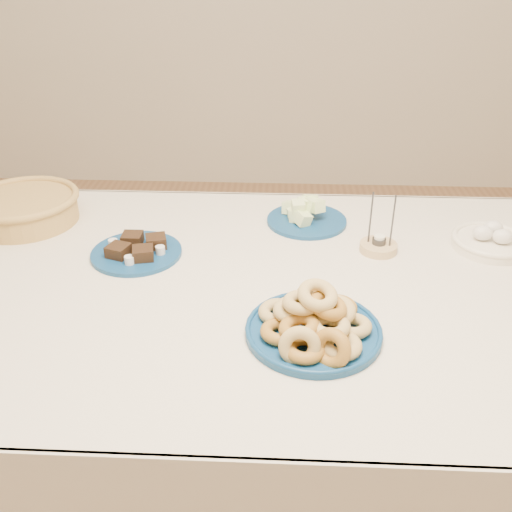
% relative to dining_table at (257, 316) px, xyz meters
% --- Properties ---
extents(ground, '(5.00, 5.00, 0.00)m').
position_rel_dining_table_xyz_m(ground, '(0.00, 0.00, -0.64)').
color(ground, '#926745').
rests_on(ground, ground).
extents(dining_table, '(1.71, 1.11, 0.75)m').
position_rel_dining_table_xyz_m(dining_table, '(0.00, 0.00, 0.00)').
color(dining_table, brown).
rests_on(dining_table, ground).
extents(donut_platter, '(0.34, 0.34, 0.13)m').
position_rel_dining_table_xyz_m(donut_platter, '(0.13, -0.22, 0.14)').
color(donut_platter, navy).
rests_on(donut_platter, dining_table).
extents(melon_plate, '(0.27, 0.27, 0.08)m').
position_rel_dining_table_xyz_m(melon_plate, '(0.13, 0.34, 0.13)').
color(melon_plate, navy).
rests_on(melon_plate, dining_table).
extents(brownie_plate, '(0.25, 0.25, 0.04)m').
position_rel_dining_table_xyz_m(brownie_plate, '(-0.33, 0.12, 0.12)').
color(brownie_plate, navy).
rests_on(brownie_plate, dining_table).
extents(wicker_basket, '(0.39, 0.39, 0.09)m').
position_rel_dining_table_xyz_m(wicker_basket, '(-0.70, 0.31, 0.15)').
color(wicker_basket, olive).
rests_on(wicker_basket, dining_table).
extents(candle_holder, '(0.13, 0.13, 0.17)m').
position_rel_dining_table_xyz_m(candle_holder, '(0.32, 0.17, 0.12)').
color(candle_holder, tan).
rests_on(candle_holder, dining_table).
extents(egg_bowl, '(0.24, 0.24, 0.07)m').
position_rel_dining_table_xyz_m(egg_bowl, '(0.63, 0.20, 0.13)').
color(egg_bowl, white).
rests_on(egg_bowl, dining_table).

